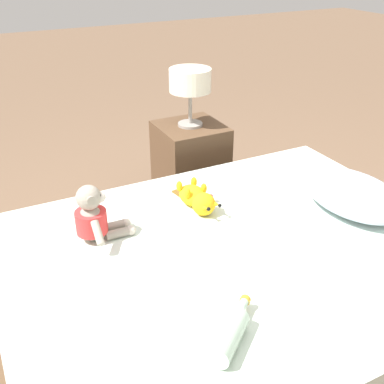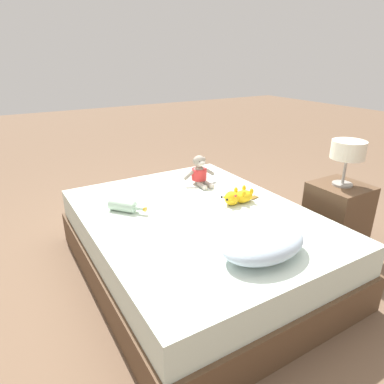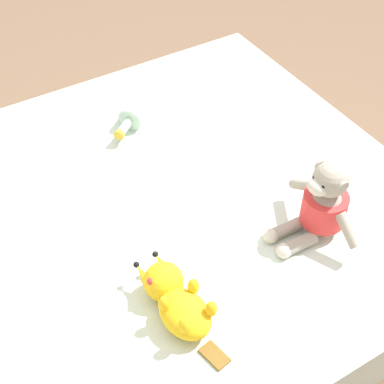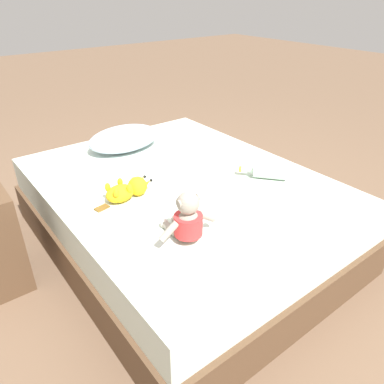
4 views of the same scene
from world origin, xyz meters
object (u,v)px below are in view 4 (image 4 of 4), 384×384
at_px(pillow, 124,138).
at_px(glass_bottle, 269,172).
at_px(bed, 182,213).
at_px(plush_monkey, 187,220).
at_px(plush_yellow_creature, 127,190).

height_order(pillow, glass_bottle, pillow).
height_order(bed, plush_monkey, plush_monkey).
bearing_deg(pillow, bed, -86.90).
height_order(bed, glass_bottle, glass_bottle).
height_order(plush_yellow_creature, glass_bottle, plush_yellow_creature).
relative_size(pillow, plush_yellow_creature, 1.53).
bearing_deg(bed, plush_yellow_creature, -179.96).
bearing_deg(plush_yellow_creature, glass_bottle, -21.05).
distance_m(bed, plush_monkey, 0.64).
bearing_deg(plush_monkey, pillow, 75.38).
xyz_separation_m(pillow, plush_yellow_creature, (-0.31, -0.60, -0.02)).
xyz_separation_m(plush_monkey, plush_yellow_creature, (-0.03, 0.46, -0.05)).
bearing_deg(pillow, glass_bottle, -63.83).
relative_size(bed, plush_yellow_creature, 5.48).
bearing_deg(plush_monkey, glass_bottle, 14.27).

